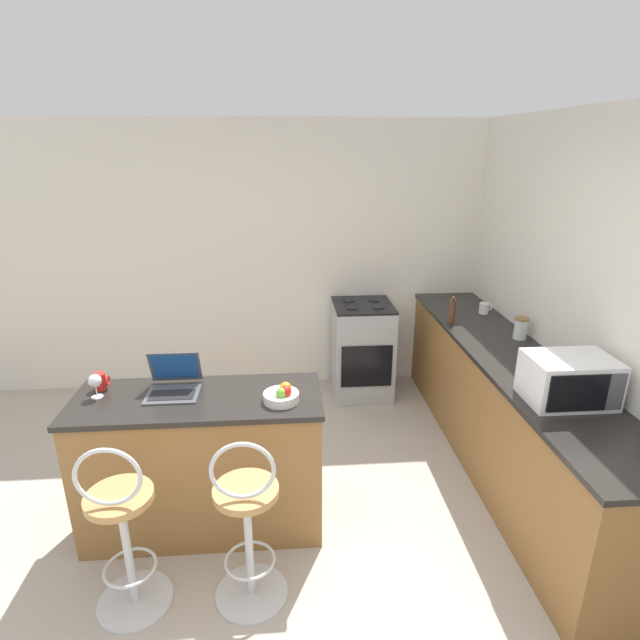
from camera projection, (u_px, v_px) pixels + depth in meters
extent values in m
plane|color=#ADA393|center=(271.00, 589.00, 2.80)|extent=(20.00, 20.00, 0.00)
cube|color=silver|center=(271.00, 260.00, 4.87)|extent=(12.00, 0.06, 2.60)
cube|color=olive|center=(203.00, 465.00, 3.15)|extent=(1.47, 0.55, 0.90)
cube|color=black|center=(197.00, 400.00, 3.00)|extent=(1.50, 0.58, 0.03)
cube|color=olive|center=(504.00, 412.00, 3.78)|extent=(0.58, 3.13, 0.90)
cube|color=black|center=(511.00, 355.00, 3.63)|extent=(0.61, 3.16, 0.03)
cylinder|color=silver|center=(136.00, 600.00, 2.72)|extent=(0.40, 0.40, 0.02)
cylinder|color=silver|center=(128.00, 552.00, 2.61)|extent=(0.04, 0.04, 0.67)
torus|color=silver|center=(130.00, 567.00, 2.65)|extent=(0.28, 0.28, 0.02)
cylinder|color=#B7844C|center=(119.00, 498.00, 2.50)|extent=(0.34, 0.34, 0.04)
torus|color=silver|center=(108.00, 477.00, 2.35)|extent=(0.32, 0.02, 0.32)
cylinder|color=silver|center=(252.00, 593.00, 2.77)|extent=(0.40, 0.40, 0.02)
cylinder|color=silver|center=(249.00, 545.00, 2.66)|extent=(0.04, 0.04, 0.67)
torus|color=silver|center=(250.00, 560.00, 2.69)|extent=(0.28, 0.28, 0.02)
cylinder|color=#B7844C|center=(246.00, 491.00, 2.54)|extent=(0.34, 0.34, 0.04)
torus|color=silver|center=(243.00, 471.00, 2.39)|extent=(0.32, 0.02, 0.32)
cube|color=#47474C|center=(173.00, 394.00, 3.01)|extent=(0.31, 0.25, 0.01)
cube|color=black|center=(172.00, 395.00, 2.99)|extent=(0.27, 0.14, 0.00)
cube|color=#47474C|center=(175.00, 367.00, 3.10)|extent=(0.31, 0.09, 0.22)
cube|color=#19478C|center=(175.00, 367.00, 3.09)|extent=(0.27, 0.07, 0.19)
cube|color=white|center=(569.00, 379.00, 2.91)|extent=(0.48, 0.34, 0.28)
cube|color=black|center=(578.00, 393.00, 2.74)|extent=(0.34, 0.01, 0.22)
cube|color=#4C4C51|center=(616.00, 392.00, 2.76)|extent=(0.10, 0.01, 0.22)
cube|color=#9EA3A8|center=(362.00, 350.00, 4.89)|extent=(0.56, 0.58, 0.91)
cube|color=black|center=(367.00, 366.00, 4.62)|extent=(0.48, 0.01, 0.41)
cube|color=black|center=(363.00, 305.00, 4.74)|extent=(0.56, 0.58, 0.02)
cylinder|color=black|center=(352.00, 308.00, 4.61)|extent=(0.11, 0.11, 0.01)
cylinder|color=black|center=(379.00, 307.00, 4.63)|extent=(0.11, 0.11, 0.01)
cylinder|color=black|center=(348.00, 301.00, 4.83)|extent=(0.11, 0.11, 0.01)
cylinder|color=black|center=(374.00, 300.00, 4.85)|extent=(0.11, 0.11, 0.01)
cylinder|color=silver|center=(97.00, 397.00, 2.99)|extent=(0.07, 0.07, 0.00)
cylinder|color=silver|center=(96.00, 391.00, 2.98)|extent=(0.01, 0.01, 0.07)
sphere|color=silver|center=(95.00, 381.00, 2.95)|extent=(0.08, 0.08, 0.08)
cylinder|color=silver|center=(281.00, 397.00, 2.93)|extent=(0.21, 0.21, 0.05)
sphere|color=red|center=(286.00, 392.00, 2.90)|extent=(0.07, 0.07, 0.07)
sphere|color=orange|center=(286.00, 388.00, 2.94)|extent=(0.07, 0.07, 0.07)
sphere|color=#66B233|center=(281.00, 393.00, 2.88)|extent=(0.06, 0.06, 0.06)
cylinder|color=red|center=(100.00, 381.00, 3.07)|extent=(0.07, 0.07, 0.10)
torus|color=red|center=(108.00, 380.00, 3.07)|extent=(0.01, 0.07, 0.07)
cylinder|color=#4C2D19|center=(452.00, 312.00, 4.20)|extent=(0.05, 0.05, 0.20)
sphere|color=#4C2D19|center=(453.00, 299.00, 4.16)|extent=(0.04, 0.04, 0.04)
cylinder|color=white|center=(484.00, 308.00, 4.47)|extent=(0.09, 0.09, 0.10)
torus|color=white|center=(490.00, 308.00, 4.47)|extent=(0.01, 0.06, 0.06)
cylinder|color=silver|center=(520.00, 329.00, 3.87)|extent=(0.10, 0.10, 0.15)
cylinder|color=olive|center=(522.00, 319.00, 3.84)|extent=(0.11, 0.11, 0.02)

